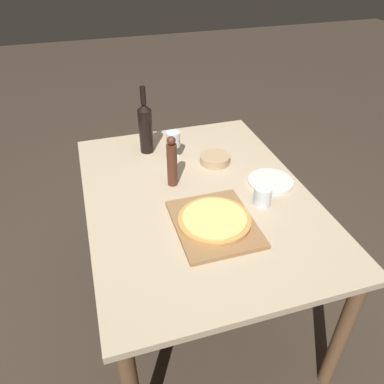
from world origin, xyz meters
The scene contains 10 objects.
ground_plane centered at (0.00, 0.00, 0.00)m, with size 12.00×12.00×0.00m, color #382D23.
dining_table centered at (0.00, 0.00, 0.64)m, with size 0.98×1.33×0.73m.
cutting_board centered at (0.00, -0.22, 0.74)m, with size 0.31×0.38×0.02m.
pizza centered at (0.00, -0.22, 0.76)m, with size 0.29×0.29×0.02m.
wine_bottle centered at (-0.14, 0.45, 0.87)m, with size 0.07×0.07×0.35m.
pepper_mill centered at (-0.09, 0.11, 0.85)m, with size 0.05×0.05×0.25m.
wine_glass centered at (-0.02, 0.35, 0.83)m, with size 0.07×0.07×0.14m.
small_bowl centered at (0.17, 0.24, 0.75)m, with size 0.15×0.15×0.04m.
drinking_tumbler centered at (0.24, -0.14, 0.78)m, with size 0.08×0.08×0.08m.
dinner_plate centered at (0.35, -0.01, 0.74)m, with size 0.21×0.21×0.01m.
Camera 1 is at (-0.42, -1.29, 1.73)m, focal length 35.00 mm.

